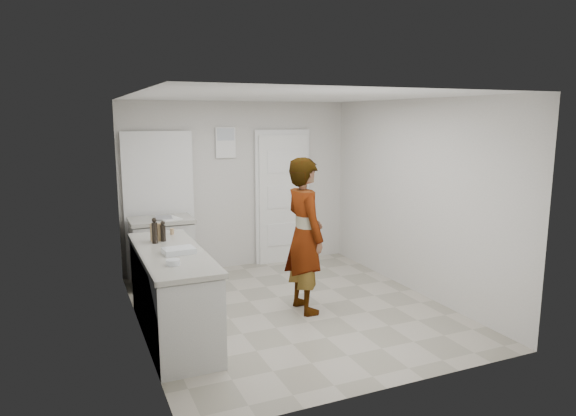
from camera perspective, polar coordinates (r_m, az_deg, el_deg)
name	(u,v)px	position (r m, az deg, el deg)	size (l,w,h in m)	color
ground	(292,309)	(6.28, 0.45, -11.14)	(4.00, 4.00, 0.00)	gray
room_shell	(229,201)	(7.73, -6.58, 0.73)	(4.00, 4.00, 4.00)	beige
main_counter	(173,297)	(5.55, -12.69, -9.61)	(0.64, 1.96, 0.93)	silver
side_counter	(163,254)	(7.23, -13.76, -4.98)	(0.84, 0.61, 0.93)	silver
person	(305,235)	(5.99, 1.87, -3.07)	(0.67, 0.44, 1.82)	silver
cake_mix_box	(156,232)	(5.84, -14.45, -2.61)	(0.12, 0.05, 0.20)	#97744B
spice_jar	(172,231)	(6.12, -12.76, -2.56)	(0.05, 0.05, 0.07)	tan
oil_cruet_a	(163,232)	(5.80, -13.71, -2.56)	(0.06, 0.06, 0.23)	black
oil_cruet_b	(155,231)	(5.72, -14.60, -2.49)	(0.06, 0.06, 0.28)	black
baking_dish	(179,251)	(5.29, -12.03, -4.67)	(0.32, 0.24, 0.05)	silver
egg_bowl	(173,262)	(4.89, -12.66, -5.90)	(0.13, 0.13, 0.05)	silver
papers	(169,218)	(7.07, -13.08, -1.13)	(0.25, 0.32, 0.01)	white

